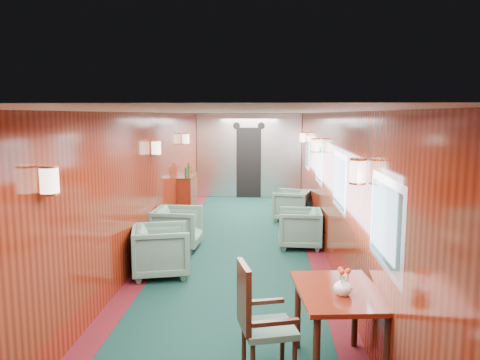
{
  "coord_description": "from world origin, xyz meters",
  "views": [
    {
      "loc": [
        0.47,
        -7.41,
        2.37
      ],
      "look_at": [
        0.0,
        1.23,
        1.15
      ],
      "focal_mm": 35.0,
      "sensor_mm": 36.0,
      "label": 1
    }
  ],
  "objects_px": {
    "side_chair": "(258,316)",
    "armchair_right_far": "(291,205)",
    "dining_table": "(339,303)",
    "armchair_left_near": "(161,250)",
    "armchair_left_far": "(178,228)",
    "armchair_right_near": "(300,228)",
    "credenza": "(188,195)"
  },
  "relations": [
    {
      "from": "dining_table",
      "to": "armchair_right_near",
      "type": "bearing_deg",
      "value": 84.96
    },
    {
      "from": "armchair_right_near",
      "to": "armchair_left_far",
      "type": "bearing_deg",
      "value": -81.91
    },
    {
      "from": "armchair_right_near",
      "to": "credenza",
      "type": "bearing_deg",
      "value": -132.78
    },
    {
      "from": "armchair_right_far",
      "to": "credenza",
      "type": "bearing_deg",
      "value": -83.12
    },
    {
      "from": "armchair_left_near",
      "to": "armchair_right_far",
      "type": "distance_m",
      "value": 4.29
    },
    {
      "from": "dining_table",
      "to": "armchair_right_near",
      "type": "xyz_separation_m",
      "value": [
        -0.05,
        4.11,
        -0.32
      ]
    },
    {
      "from": "dining_table",
      "to": "armchair_left_near",
      "type": "xyz_separation_m",
      "value": [
        -2.2,
        2.51,
        -0.29
      ]
    },
    {
      "from": "armchair_right_far",
      "to": "armchair_left_far",
      "type": "bearing_deg",
      "value": -27.29
    },
    {
      "from": "side_chair",
      "to": "armchair_right_far",
      "type": "distance_m",
      "value": 6.42
    },
    {
      "from": "side_chair",
      "to": "armchair_right_near",
      "type": "height_order",
      "value": "side_chair"
    },
    {
      "from": "dining_table",
      "to": "armchair_right_far",
      "type": "distance_m",
      "value": 6.25
    },
    {
      "from": "side_chair",
      "to": "armchair_left_far",
      "type": "relative_size",
      "value": 1.31
    },
    {
      "from": "dining_table",
      "to": "side_chair",
      "type": "xyz_separation_m",
      "value": [
        -0.74,
        -0.14,
        -0.08
      ]
    },
    {
      "from": "credenza",
      "to": "armchair_left_near",
      "type": "relative_size",
      "value": 1.5
    },
    {
      "from": "side_chair",
      "to": "armchair_right_near",
      "type": "bearing_deg",
      "value": 66.39
    },
    {
      "from": "side_chair",
      "to": "credenza",
      "type": "xyz_separation_m",
      "value": [
        -1.75,
        6.73,
        -0.09
      ]
    },
    {
      "from": "credenza",
      "to": "dining_table",
      "type": "bearing_deg",
      "value": -69.33
    },
    {
      "from": "armchair_left_far",
      "to": "armchair_left_near",
      "type": "bearing_deg",
      "value": -176.41
    },
    {
      "from": "armchair_left_far",
      "to": "armchair_right_near",
      "type": "xyz_separation_m",
      "value": [
        2.17,
        0.2,
        -0.02
      ]
    },
    {
      "from": "dining_table",
      "to": "armchair_left_far",
      "type": "distance_m",
      "value": 4.51
    },
    {
      "from": "armchair_left_far",
      "to": "armchair_right_near",
      "type": "distance_m",
      "value": 2.18
    },
    {
      "from": "side_chair",
      "to": "armchair_left_far",
      "type": "bearing_deg",
      "value": 95.7
    },
    {
      "from": "armchair_right_near",
      "to": "armchair_left_near",
      "type": "bearing_deg",
      "value": -50.55
    },
    {
      "from": "armchair_left_near",
      "to": "armchair_right_far",
      "type": "relative_size",
      "value": 1.08
    },
    {
      "from": "side_chair",
      "to": "armchair_right_far",
      "type": "bearing_deg",
      "value": 69.7
    },
    {
      "from": "dining_table",
      "to": "armchair_left_far",
      "type": "xyz_separation_m",
      "value": [
        -2.22,
        3.91,
        -0.29
      ]
    },
    {
      "from": "credenza",
      "to": "armchair_left_far",
      "type": "bearing_deg",
      "value": -84.38
    },
    {
      "from": "side_chair",
      "to": "credenza",
      "type": "bearing_deg",
      "value": 90.11
    },
    {
      "from": "dining_table",
      "to": "armchair_left_near",
      "type": "distance_m",
      "value": 3.35
    },
    {
      "from": "armchair_right_near",
      "to": "armchair_right_far",
      "type": "bearing_deg",
      "value": -176.34
    },
    {
      "from": "dining_table",
      "to": "armchair_left_near",
      "type": "height_order",
      "value": "dining_table"
    },
    {
      "from": "side_chair",
      "to": "armchair_right_near",
      "type": "distance_m",
      "value": 4.31
    }
  ]
}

